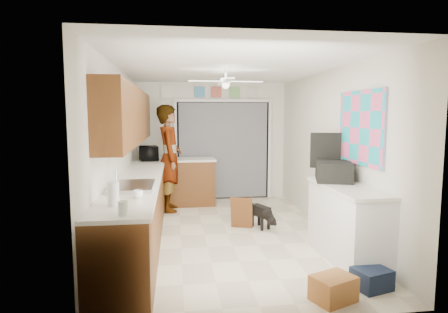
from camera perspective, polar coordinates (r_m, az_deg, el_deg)
name	(u,v)px	position (r m, az deg, el deg)	size (l,w,h in m)	color
floor	(227,234)	(5.87, 0.51, -11.67)	(5.00, 5.00, 0.00)	beige
ceiling	(227,68)	(5.62, 0.54, 13.35)	(5.00, 5.00, 0.00)	white
wall_back	(212,141)	(8.08, -1.91, 2.33)	(3.20, 3.20, 0.00)	silver
wall_front	(268,182)	(3.17, 6.75, -3.92)	(3.20, 3.20, 0.00)	silver
wall_left	(118,154)	(5.62, -15.87, 0.34)	(5.00, 5.00, 0.00)	silver
wall_right	(329,151)	(6.04, 15.74, 0.74)	(5.00, 5.00, 0.00)	silver
left_base_cabinets	(140,208)	(5.72, -12.62, -7.62)	(0.60, 4.80, 0.90)	brown
left_countertop	(140,176)	(5.62, -12.63, -2.96)	(0.62, 4.80, 0.04)	white
upper_cabinets	(130,116)	(5.77, -14.16, 6.01)	(0.32, 4.00, 0.80)	brown
sink_basin	(133,187)	(4.64, -13.77, -4.51)	(0.50, 0.76, 0.06)	silver
faucet	(116,179)	(4.64, -16.13, -3.37)	(0.03, 0.03, 0.22)	silver
peninsula_base	(190,182)	(7.65, -5.27, -3.96)	(1.00, 0.60, 0.90)	brown
peninsula_top	(189,160)	(7.58, -5.30, -0.46)	(1.04, 0.64, 0.04)	white
back_opening_recess	(223,151)	(8.10, -0.12, 0.92)	(2.00, 0.06, 2.10)	black
curtain_panel	(223,151)	(8.06, -0.09, 0.89)	(1.90, 0.03, 2.05)	gray
door_trim_left	(176,151)	(8.00, -7.36, 0.80)	(0.06, 0.04, 2.10)	white
door_trim_right	(269,150)	(8.26, 6.94, 0.98)	(0.06, 0.04, 2.10)	white
door_trim_head	(223,101)	(8.04, -0.10, 8.52)	(2.10, 0.04, 0.06)	white
header_frame_1	(200,92)	(8.03, -3.72, 9.79)	(0.22, 0.02, 0.22)	#4590B9
header_frame_2	(216,92)	(8.06, -1.20, 9.79)	(0.22, 0.02, 0.22)	#BD5547
header_frame_3	(235,92)	(8.11, 1.65, 9.77)	(0.22, 0.02, 0.22)	#74B265
header_frame_4	(253,92)	(8.18, 4.46, 9.72)	(0.22, 0.02, 0.22)	beige
route66_sign	(166,92)	(8.01, -8.79, 9.74)	(0.22, 0.02, 0.26)	silver
right_counter_base	(347,224)	(5.00, 18.24, -9.79)	(0.50, 1.40, 0.90)	white
right_counter_top	(348,187)	(4.89, 18.33, -4.50)	(0.54, 1.44, 0.04)	white
abstract_painting	(360,128)	(5.10, 20.08, 4.12)	(0.03, 1.15, 0.95)	#F15890
ceiling_fan	(226,82)	(5.80, 0.26, 11.35)	(1.14, 1.14, 0.24)	white
microwave	(149,153)	(7.40, -11.37, 0.49)	(0.49, 0.33, 0.27)	black
cup	(138,194)	(4.06, -12.98, -5.61)	(0.11, 0.11, 0.09)	white
jar_b	(123,208)	(3.41, -15.16, -7.62)	(0.08, 0.08, 0.13)	silver
paper_towel_roll	(113,194)	(3.76, -16.52, -5.50)	(0.11, 0.11, 0.24)	white
suitcase	(333,171)	(5.21, 16.34, -2.15)	(0.45, 0.60, 0.26)	black
suitcase_rim	(333,179)	(5.22, 16.31, -3.34)	(0.44, 0.58, 0.02)	yellow
suitcase_lid	(325,150)	(5.44, 15.20, 0.89)	(0.42, 0.03, 0.50)	black
cardboard_box	(333,288)	(4.02, 16.33, -18.73)	(0.40, 0.30, 0.25)	#B16E37
navy_crate	(372,279)	(4.40, 21.58, -16.93)	(0.35, 0.29, 0.22)	#162037
cabinet_door_panel	(241,213)	(6.05, 2.68, -8.56)	(0.35, 0.03, 0.52)	brown
man	(170,158)	(7.12, -8.29, -0.27)	(0.73, 0.48, 2.01)	white
dog	(261,215)	(6.12, 5.58, -8.93)	(0.22, 0.52, 0.41)	black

